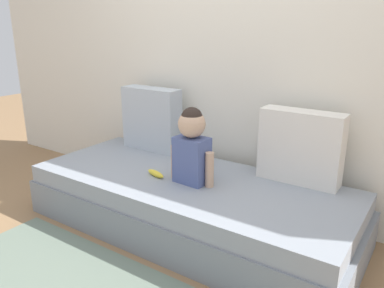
% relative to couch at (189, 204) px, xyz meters
% --- Properties ---
extents(ground_plane, '(12.00, 12.00, 0.00)m').
position_rel_couch_xyz_m(ground_plane, '(0.00, 0.00, -0.19)').
color(ground_plane, '#93704C').
extents(back_wall, '(5.48, 0.10, 2.32)m').
position_rel_couch_xyz_m(back_wall, '(0.00, 0.60, 0.97)').
color(back_wall, silver).
rests_on(back_wall, ground).
extents(couch, '(2.28, 0.94, 0.38)m').
position_rel_couch_xyz_m(couch, '(0.00, 0.00, 0.00)').
color(couch, gray).
rests_on(couch, ground).
extents(throw_pillow_left, '(0.51, 0.16, 0.51)m').
position_rel_couch_xyz_m(throw_pillow_left, '(-0.63, 0.37, 0.45)').
color(throw_pillow_left, '#B2BCC6').
rests_on(throw_pillow_left, couch).
extents(throw_pillow_right, '(0.53, 0.16, 0.48)m').
position_rel_couch_xyz_m(throw_pillow_right, '(0.63, 0.37, 0.43)').
color(throw_pillow_right, silver).
rests_on(throw_pillow_right, couch).
extents(toddler, '(0.33, 0.18, 0.51)m').
position_rel_couch_xyz_m(toddler, '(0.05, -0.04, 0.45)').
color(toddler, '#4C5B93').
rests_on(toddler, couch).
extents(banana, '(0.18, 0.09, 0.04)m').
position_rel_couch_xyz_m(banana, '(-0.21, -0.10, 0.21)').
color(banana, yellow).
rests_on(banana, couch).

